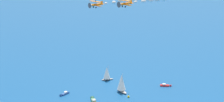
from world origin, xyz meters
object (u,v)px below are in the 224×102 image
object	(u,v)px
motorboat_inshore	(64,94)
biplane_lead	(125,3)
sailboat_far_port	(122,83)
biplane_wingman	(96,4)
motorboat_near_centre	(166,85)
motorboat_far_stbd	(93,100)
marker_buoy	(129,97)
sailboat_offshore	(107,73)

from	to	relation	value
motorboat_inshore	biplane_lead	distance (m)	66.48
sailboat_far_port	biplane_lead	distance (m)	58.36
motorboat_inshore	biplane_wingman	distance (m)	56.17
motorboat_near_centre	biplane_wingman	xyz separation A→B (m)	(31.61, 36.35, 49.08)
motorboat_far_stbd	biplane_lead	world-z (taller)	biplane_lead
motorboat_near_centre	motorboat_far_stbd	world-z (taller)	motorboat_far_stbd
motorboat_near_centre	sailboat_far_port	world-z (taller)	sailboat_far_port
motorboat_near_centre	motorboat_inshore	distance (m)	53.88
motorboat_near_centre	motorboat_far_stbd	xyz separation A→B (m)	(35.16, 23.92, 0.14)
motorboat_near_centre	biplane_lead	world-z (taller)	biplane_lead
motorboat_near_centre	biplane_wingman	world-z (taller)	biplane_wingman
motorboat_near_centre	biplane_wingman	distance (m)	68.77
marker_buoy	biplane_lead	bearing A→B (deg)	89.86
motorboat_near_centre	sailboat_far_port	bearing A→B (deg)	24.29
motorboat_far_stbd	motorboat_inshore	bearing A→B (deg)	-22.90
motorboat_near_centre	marker_buoy	world-z (taller)	marker_buoy
sailboat_offshore	biplane_wingman	world-z (taller)	biplane_wingman
marker_buoy	biplane_wingman	bearing A→B (deg)	56.37
motorboat_far_stbd	motorboat_inshore	world-z (taller)	motorboat_far_stbd
motorboat_inshore	motorboat_far_stbd	bearing A→B (deg)	157.10
motorboat_near_centre	biplane_lead	distance (m)	70.52
marker_buoy	sailboat_far_port	bearing A→B (deg)	-58.55
motorboat_inshore	marker_buoy	xyz separation A→B (m)	(-32.33, -0.22, -0.06)
biplane_wingman	marker_buoy	bearing A→B (deg)	-123.63
biplane_wingman	sailboat_far_port	bearing A→B (deg)	-108.65
motorboat_near_centre	sailboat_offshore	world-z (taller)	sailboat_offshore
biplane_wingman	motorboat_near_centre	bearing A→B (deg)	-131.02
motorboat_near_centre	marker_buoy	bearing A→B (deg)	42.19
sailboat_far_port	motorboat_inshore	xyz separation A→B (m)	(28.24, 6.90, -4.25)
sailboat_offshore	biplane_lead	bearing A→B (deg)	105.01
sailboat_far_port	biplane_lead	world-z (taller)	biplane_lead
sailboat_offshore	motorboat_near_centre	bearing A→B (deg)	170.35
motorboat_inshore	biplane_wingman	bearing A→B (deg)	135.45
motorboat_far_stbd	marker_buoy	size ratio (longest dim) A/B	3.76
motorboat_inshore	marker_buoy	world-z (taller)	marker_buoy
motorboat_far_stbd	biplane_wingman	xyz separation A→B (m)	(-3.55, 12.43, 48.94)
biplane_lead	biplane_wingman	bearing A→B (deg)	-33.13
motorboat_near_centre	sailboat_offshore	size ratio (longest dim) A/B	0.70
motorboat_inshore	marker_buoy	distance (m)	32.33
motorboat_near_centre	sailboat_offshore	bearing A→B (deg)	-9.65
motorboat_near_centre	sailboat_offshore	distance (m)	32.90
motorboat_near_centre	sailboat_offshore	xyz separation A→B (m)	(32.26, -5.48, 3.41)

